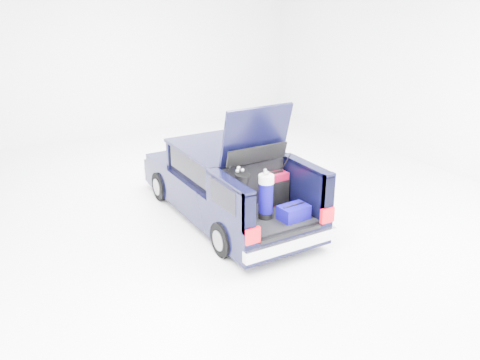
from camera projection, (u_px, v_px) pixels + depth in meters
ground at (228, 216)px, 10.20m from camera, size 14.00×14.00×0.00m
car at (225, 183)px, 10.04m from camera, size 1.87×4.65×2.47m
red_suitcase at (277, 188)px, 9.20m from camera, size 0.39×0.25×0.63m
black_golf_bag at (240, 195)px, 8.60m from camera, size 0.35×0.42×0.92m
blue_golf_bag at (266, 196)px, 8.60m from camera, size 0.29×0.29×0.88m
blue_duffel at (294, 212)px, 8.65m from camera, size 0.53×0.37×0.27m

